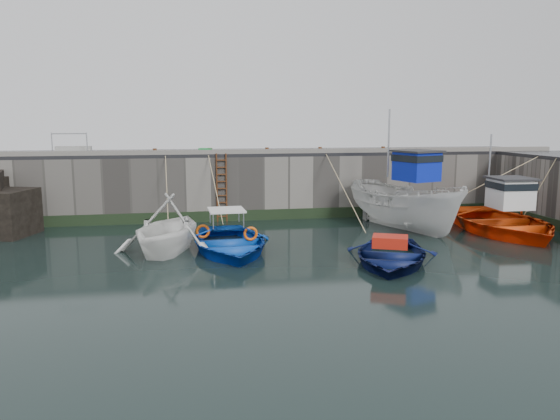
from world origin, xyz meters
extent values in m
plane|color=black|center=(0.00, 0.00, 0.00)|extent=(120.00, 120.00, 0.00)
cube|color=slate|center=(0.00, 12.50, 1.50)|extent=(30.00, 5.00, 3.00)
cube|color=black|center=(0.00, 12.50, 3.08)|extent=(30.00, 5.00, 0.16)
cube|color=slate|center=(0.00, 10.15, 3.26)|extent=(30.00, 0.30, 0.20)
cube|color=black|center=(0.00, 9.96, 0.25)|extent=(30.00, 0.08, 0.50)
cube|color=black|center=(-11.20, 8.40, 0.95)|extent=(2.96, 2.83, 1.90)
cylinder|color=#3F1E0F|center=(-2.22, 9.92, 1.60)|extent=(0.07, 0.07, 3.20)
cylinder|color=#3F1E0F|center=(-1.78, 9.92, 1.60)|extent=(0.07, 0.07, 3.20)
cube|color=#3F1E0F|center=(-2.00, 9.90, 0.25)|extent=(0.44, 0.06, 0.05)
cube|color=#3F1E0F|center=(-2.00, 9.90, 0.58)|extent=(0.44, 0.06, 0.05)
cube|color=#3F1E0F|center=(-2.00, 9.90, 0.91)|extent=(0.44, 0.06, 0.05)
cube|color=#3F1E0F|center=(-2.00, 9.90, 1.24)|extent=(0.44, 0.06, 0.05)
cube|color=#3F1E0F|center=(-2.00, 9.90, 1.57)|extent=(0.44, 0.06, 0.05)
cube|color=#3F1E0F|center=(-2.00, 9.90, 1.90)|extent=(0.44, 0.06, 0.05)
cube|color=#3F1E0F|center=(-2.00, 9.90, 2.23)|extent=(0.44, 0.06, 0.05)
cube|color=#3F1E0F|center=(-2.00, 9.90, 2.56)|extent=(0.44, 0.06, 0.05)
cube|color=#3F1E0F|center=(-2.00, 9.90, 2.89)|extent=(0.44, 0.06, 0.05)
imported|color=white|center=(-4.42, 4.17, 0.00)|extent=(5.29, 5.67, 2.43)
imported|color=#0C42B7|center=(-2.22, 4.04, 0.00)|extent=(4.15, 5.67, 1.14)
imported|color=#0B1547|center=(2.96, 1.39, 0.00)|extent=(5.16, 5.88, 1.01)
imported|color=silver|center=(5.69, 6.61, 0.92)|extent=(4.54, 7.04, 2.54)
cube|color=#0B1EB1|center=(5.89, 6.05, 2.79)|extent=(1.82, 1.88, 1.20)
cube|color=black|center=(5.89, 6.05, 3.14)|extent=(1.90, 1.96, 0.28)
cube|color=#262628|center=(5.89, 6.05, 3.43)|extent=(2.08, 2.14, 0.08)
cylinder|color=#A5A8AD|center=(5.29, 7.75, 3.69)|extent=(0.08, 0.08, 3.00)
imported|color=#F5430C|center=(9.50, 5.37, 0.38)|extent=(5.39, 7.32, 1.47)
cube|color=white|center=(9.47, 4.77, 1.72)|extent=(1.47, 1.56, 1.20)
cube|color=black|center=(9.47, 4.77, 2.07)|extent=(1.53, 1.63, 0.28)
cube|color=#262628|center=(9.47, 4.77, 2.36)|extent=(1.68, 1.77, 0.08)
cylinder|color=#A5A8AD|center=(9.56, 6.57, 2.62)|extent=(0.08, 0.08, 3.00)
cube|color=#188536|center=(-2.70, 10.34, 3.29)|extent=(0.67, 0.53, 0.27)
cylinder|color=#A5A8AD|center=(-9.50, 10.60, 3.66)|extent=(0.05, 0.05, 1.00)
cylinder|color=#A5A8AD|center=(-8.00, 10.60, 3.66)|extent=(0.05, 0.05, 1.00)
cylinder|color=#A5A8AD|center=(-8.75, 10.60, 4.12)|extent=(1.50, 0.05, 0.05)
cube|color=gray|center=(-8.75, 11.10, 3.25)|extent=(1.60, 0.35, 0.18)
cube|color=gray|center=(-8.75, 11.45, 3.43)|extent=(1.60, 0.35, 0.18)
cylinder|color=#3F1E0F|center=(-5.00, 10.25, 3.30)|extent=(0.18, 0.18, 0.28)
cylinder|color=#3F1E0F|center=(-2.50, 10.25, 3.30)|extent=(0.18, 0.18, 0.28)
cylinder|color=#3F1E0F|center=(0.20, 10.25, 3.30)|extent=(0.18, 0.18, 0.28)
cylinder|color=#3F1E0F|center=(2.80, 10.25, 3.30)|extent=(0.18, 0.18, 0.28)
cylinder|color=#3F1E0F|center=(6.00, 10.25, 3.30)|extent=(0.18, 0.18, 0.28)
camera|label=1|loc=(-3.87, -15.41, 4.69)|focal=35.00mm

